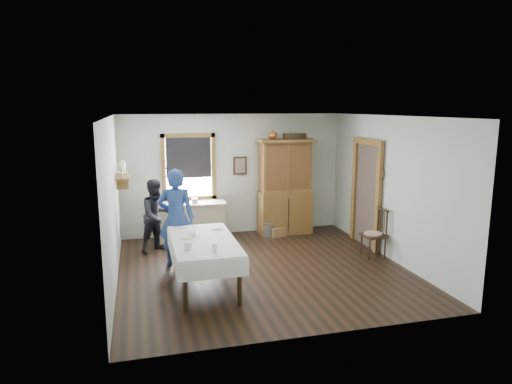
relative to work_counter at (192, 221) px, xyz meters
The scene contains 20 objects.
room 2.54m from the work_counter, 65.19° to the right, with size 5.01×5.01×2.70m.
window 1.25m from the work_counter, 91.82° to the left, with size 1.18×0.07×1.48m.
doorway 3.75m from the work_counter, 20.54° to the right, with size 0.09×1.14×2.22m.
wall_shelf 1.90m from the work_counter, 156.41° to the right, with size 0.24×1.00×0.44m.
framed_picture 1.64m from the work_counter, 15.65° to the left, with size 0.30×0.04×0.40m, color #301F10.
rug_beater 4.11m from the work_counter, 28.15° to the right, with size 0.27×0.27×0.01m, color black.
work_counter is the anchor object (origin of this frame).
china_hutch 2.21m from the work_counter, ahead, with size 1.26×0.60×2.15m, color olive.
dining_table 2.68m from the work_counter, 92.85° to the right, with size 1.03×1.96×0.78m, color white.
spindle_chair 3.82m from the work_counter, 32.43° to the right, with size 0.44×0.44×0.96m, color #301F10.
pail 1.69m from the work_counter, ahead, with size 0.26×0.26×0.28m, color gray.
wicker_basket 1.89m from the work_counter, ahead, with size 0.34×0.24×0.20m, color olive.
woman_blue 1.71m from the work_counter, 106.40° to the right, with size 0.61×0.40×1.66m, color navy.
figure_dark 1.02m from the work_counter, 141.70° to the right, with size 0.66×0.51×1.35m, color black.
table_cup_a 3.20m from the work_counter, 97.82° to the right, with size 0.12×0.12×0.09m, color white.
table_cup_b 3.33m from the work_counter, 90.97° to the right, with size 0.10×0.10×0.10m, color white.
table_bowl 2.45m from the work_counter, 96.82° to the right, with size 0.21×0.21×0.05m, color white.
counter_book 0.61m from the work_counter, 167.03° to the left, with size 0.18×0.24×0.02m, color #786250.
counter_bowl 0.55m from the work_counter, 156.41° to the right, with size 0.18×0.18×0.06m, color white.
shelf_bowl 1.91m from the work_counter, 156.83° to the right, with size 0.22×0.22×0.05m, color white.
Camera 1 is at (-2.07, -7.49, 2.87)m, focal length 32.00 mm.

